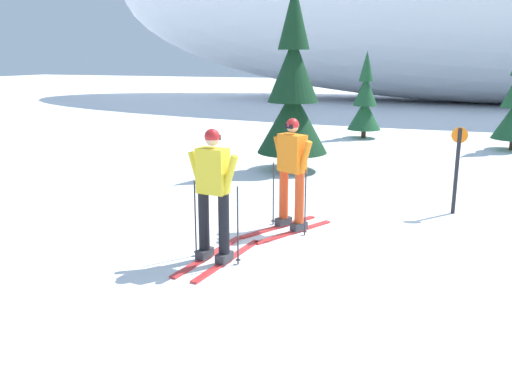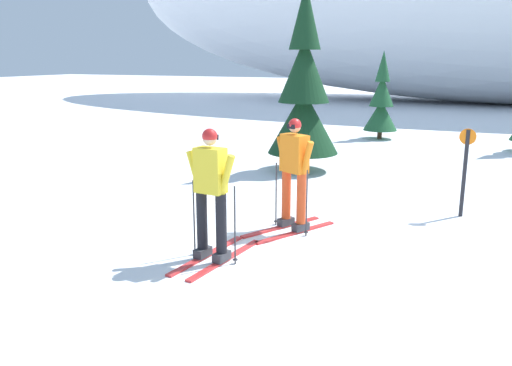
{
  "view_description": "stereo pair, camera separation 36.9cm",
  "coord_description": "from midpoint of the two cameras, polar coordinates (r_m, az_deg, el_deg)",
  "views": [
    {
      "loc": [
        0.9,
        -7.12,
        2.78
      ],
      "look_at": [
        -1.76,
        -0.03,
        0.95
      ],
      "focal_mm": 36.94,
      "sensor_mm": 36.0,
      "label": 1
    },
    {
      "loc": [
        1.24,
        -6.98,
        2.78
      ],
      "look_at": [
        -1.76,
        -0.03,
        0.95
      ],
      "focal_mm": 36.94,
      "sensor_mm": 36.0,
      "label": 2
    }
  ],
  "objects": [
    {
      "name": "ground_plane",
      "position": [
        7.65,
        11.24,
        -7.98
      ],
      "size": [
        120.0,
        120.0,
        0.0
      ],
      "primitive_type": "plane",
      "color": "white"
    },
    {
      "name": "skier_yellow_jacket",
      "position": [
        7.14,
        -6.1,
        -1.14
      ],
      "size": [
        0.79,
        1.77,
        1.85
      ],
      "color": "red",
      "rests_on": "ground"
    },
    {
      "name": "skier_orange_jacket",
      "position": [
        8.47,
        2.63,
        1.28
      ],
      "size": [
        1.18,
        1.68,
        1.83
      ],
      "color": "red",
      "rests_on": "ground"
    },
    {
      "name": "pine_tree_far_left",
      "position": [
        12.97,
        3.2,
        9.55
      ],
      "size": [
        1.73,
        1.73,
        4.48
      ],
      "color": "#47301E",
      "rests_on": "ground"
    },
    {
      "name": "pine_tree_center_left",
      "position": [
        18.66,
        11.17,
        8.59
      ],
      "size": [
        1.15,
        1.15,
        2.97
      ],
      "color": "#47301E",
      "rests_on": "ground"
    },
    {
      "name": "trail_marker_post",
      "position": [
        9.95,
        19.95,
        1.79
      ],
      "size": [
        0.28,
        0.07,
        1.57
      ],
      "color": "black",
      "rests_on": "ground"
    }
  ]
}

